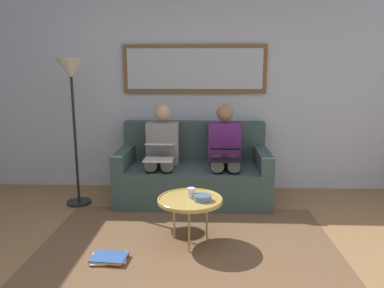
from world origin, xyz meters
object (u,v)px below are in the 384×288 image
Objects in this scene: framed_mirror at (195,69)px; laptop_black at (226,154)px; couch at (193,173)px; person_left at (225,150)px; coffee_table at (190,200)px; magazine_stack at (109,258)px; person_right at (162,150)px; laptop_silver at (159,152)px; cup at (191,193)px; standing_lamp at (72,85)px; bowl at (202,198)px.

laptop_black is at bearing 117.69° from framed_mirror.
laptop_black is at bearing 139.56° from couch.
person_left is at bearing -90.00° from laptop_black.
laptop_black is (-0.35, -0.90, 0.22)m from coffee_table.
laptop_black is 1.08× the size of magazine_stack.
laptop_black is at bearing 161.52° from person_right.
coffee_table is 1.44× the size of laptop_silver.
couch reaches higher than laptop_silver.
cup is at bearing 68.40° from laptop_black.
laptop_black is at bearing -128.84° from magazine_stack.
person_left is 1.00× the size of person_right.
person_right is at bearing -90.00° from laptop_silver.
person_left is at bearing -162.90° from laptop_silver.
person_right is 2.86× the size of laptop_silver.
standing_lamp is at bearing -35.24° from coffee_table.
person_left reaches higher than couch.
bowl is 0.91m from magazine_stack.
magazine_stack is at bearing 72.09° from framed_mirror.
cup is 0.27× the size of laptop_black.
person_right is (0.37, 0.07, 0.30)m from couch.
couch is 1.30m from framed_mirror.
laptop_black is (-0.37, 0.70, -0.93)m from framed_mirror.
standing_lamp is (1.33, 0.66, -0.18)m from framed_mirror.
framed_mirror is 11.73× the size of bowl.
couch is 1.20m from cup.
framed_mirror is 4.51× the size of laptop_silver.
framed_mirror is 1.11m from person_left.
couch is 3.06× the size of coffee_table.
coffee_table is at bearing 90.56° from framed_mirror.
bowl reaches higher than coffee_table.
standing_lamp is at bearing -1.62° from laptop_black.
cup is at bearing -34.15° from bowl.
cup is at bearing 113.79° from laptop_silver.
magazine_stack is at bearing 27.59° from coffee_table.
standing_lamp reaches higher than coffee_table.
standing_lamp reaches higher than cup.
coffee_table is 6.37× the size of cup.
bowl is (-0.12, 1.64, -1.11)m from framed_mirror.
bowl is 1.99m from standing_lamp.
coffee_table is at bearing 144.76° from standing_lamp.
standing_lamp is (1.45, -0.99, 0.93)m from bowl.
cup reaches higher than coffee_table.
cup is 1.87m from standing_lamp.
couch is at bearing -169.58° from person_right.
magazine_stack is at bearing 78.40° from laptop_silver.
standing_lamp is (0.96, 0.20, 0.76)m from person_right.
couch reaches higher than coffee_table.
laptop_black is (-0.25, -0.94, 0.18)m from bowl.
couch is at bearing -89.25° from coffee_table.
bowl is 1.30m from person_right.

